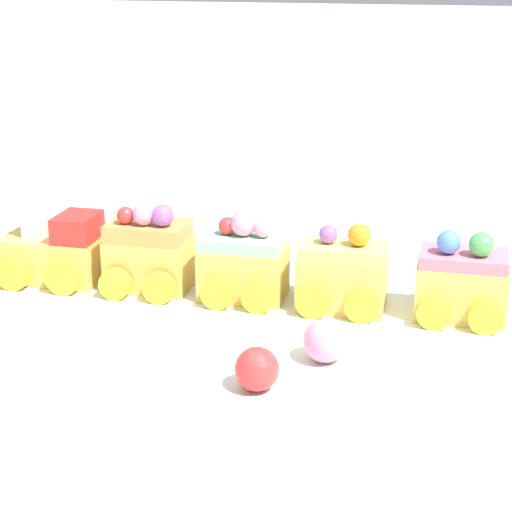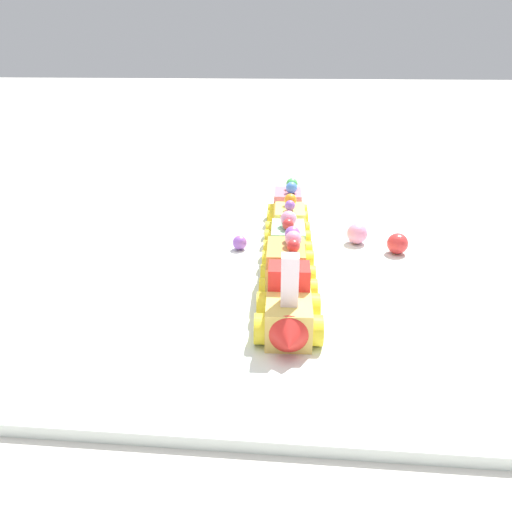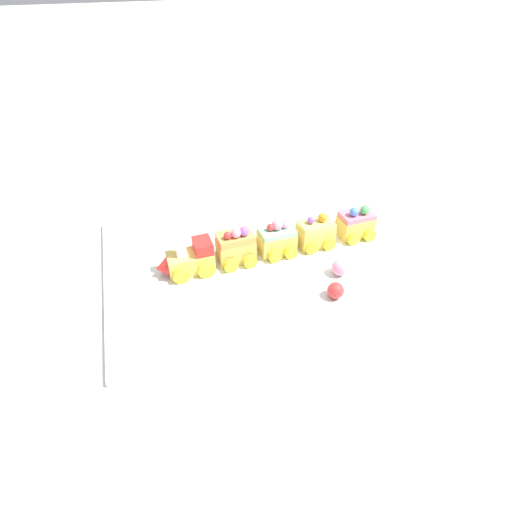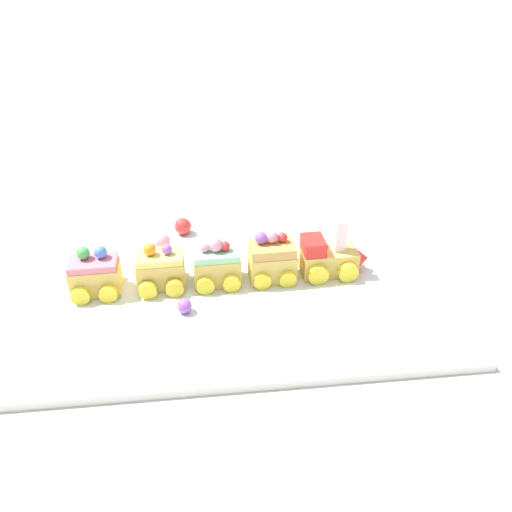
% 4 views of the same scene
% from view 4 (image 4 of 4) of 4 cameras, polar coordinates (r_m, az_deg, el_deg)
% --- Properties ---
extents(ground_plane, '(10.00, 10.00, 0.00)m').
position_cam_4_polar(ground_plane, '(0.79, -3.38, -3.53)').
color(ground_plane, beige).
extents(display_board, '(0.65, 0.44, 0.01)m').
position_cam_4_polar(display_board, '(0.79, -3.39, -3.17)').
color(display_board, silver).
rests_on(display_board, ground_plane).
extents(cake_train_locomotive, '(0.11, 0.07, 0.09)m').
position_cam_4_polar(cake_train_locomotive, '(0.80, 8.67, -0.23)').
color(cake_train_locomotive, '#E0BC56').
rests_on(cake_train_locomotive, display_board).
extents(cake_car_caramel, '(0.07, 0.07, 0.08)m').
position_cam_4_polar(cake_car_caramel, '(0.78, 1.81, -0.48)').
color(cake_car_caramel, '#E0BC56').
rests_on(cake_car_caramel, display_board).
extents(cake_car_mint, '(0.07, 0.07, 0.08)m').
position_cam_4_polar(cake_car_mint, '(0.77, -4.52, -1.12)').
color(cake_car_mint, '#E0BC56').
rests_on(cake_car_mint, display_board).
extents(cake_car_lemon, '(0.07, 0.07, 0.07)m').
position_cam_4_polar(cake_car_lemon, '(0.77, -10.84, -1.68)').
color(cake_car_lemon, '#E0BC56').
rests_on(cake_car_lemon, display_board).
extents(cake_car_strawberry, '(0.07, 0.07, 0.07)m').
position_cam_4_polar(cake_car_strawberry, '(0.78, -17.88, -2.15)').
color(cake_car_strawberry, '#E0BC56').
rests_on(cake_car_strawberry, display_board).
extents(gumball_red, '(0.03, 0.03, 0.03)m').
position_cam_4_polar(gumball_red, '(0.91, -8.36, 3.38)').
color(gumball_red, red).
rests_on(gumball_red, display_board).
extents(gumball_pink, '(0.03, 0.03, 0.03)m').
position_cam_4_polar(gumball_pink, '(0.87, -10.78, 1.55)').
color(gumball_pink, pink).
rests_on(gumball_pink, display_board).
extents(gumball_purple, '(0.02, 0.02, 0.02)m').
position_cam_4_polar(gumball_purple, '(0.72, -8.18, -5.68)').
color(gumball_purple, '#9956C6').
rests_on(gumball_purple, display_board).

